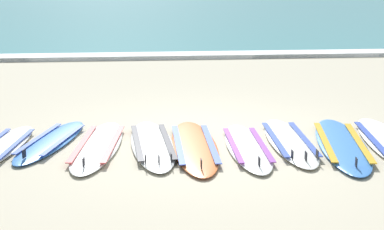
{
  "coord_description": "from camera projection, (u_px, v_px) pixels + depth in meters",
  "views": [
    {
      "loc": [
        -0.81,
        -7.66,
        2.42
      ],
      "look_at": [
        -0.1,
        0.47,
        0.25
      ],
      "focal_mm": 52.33,
      "sensor_mm": 36.0,
      "label": 1
    }
  ],
  "objects": [
    {
      "name": "surfboard_4",
      "position": [
        152.0,
        144.0,
        7.76
      ],
      "size": [
        0.75,
        2.37,
        0.18
      ],
      "color": "white",
      "rests_on": "ground"
    },
    {
      "name": "ground_plane",
      "position": [
        202.0,
        140.0,
        8.07
      ],
      "size": [
        80.0,
        80.0,
        0.0
      ],
      "primitive_type": "plane",
      "color": "#B7AD93"
    },
    {
      "name": "surfboard_5",
      "position": [
        194.0,
        146.0,
        7.68
      ],
      "size": [
        0.63,
        2.46,
        0.18
      ],
      "color": "orange",
      "rests_on": "ground"
    },
    {
      "name": "surfboard_6",
      "position": [
        247.0,
        147.0,
        7.65
      ],
      "size": [
        0.57,
        2.2,
        0.18
      ],
      "color": "white",
      "rests_on": "ground"
    },
    {
      "name": "surfboard_7",
      "position": [
        289.0,
        141.0,
        7.89
      ],
      "size": [
        0.65,
        2.33,
        0.18
      ],
      "color": "silver",
      "rests_on": "ground"
    },
    {
      "name": "wave_foam_strip",
      "position": [
        173.0,
        56.0,
        15.34
      ],
      "size": [
        80.0,
        0.78,
        0.11
      ],
      "primitive_type": "cube",
      "color": "white",
      "rests_on": "ground"
    },
    {
      "name": "surfboard_2",
      "position": [
        51.0,
        141.0,
        7.89
      ],
      "size": [
        1.05,
        2.16,
        0.18
      ],
      "color": "#3875CC",
      "rests_on": "ground"
    },
    {
      "name": "surfboard_3",
      "position": [
        98.0,
        146.0,
        7.69
      ],
      "size": [
        0.84,
        2.41,
        0.18
      ],
      "color": "white",
      "rests_on": "ground"
    },
    {
      "name": "surfboard_8",
      "position": [
        342.0,
        144.0,
        7.77
      ],
      "size": [
        1.09,
        2.66,
        0.18
      ],
      "color": "#3875CC",
      "rests_on": "ground"
    },
    {
      "name": "surfboard_1",
      "position": [
        3.0,
        146.0,
        7.67
      ],
      "size": [
        0.76,
        2.04,
        0.18
      ],
      "color": "white",
      "rests_on": "ground"
    }
  ]
}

